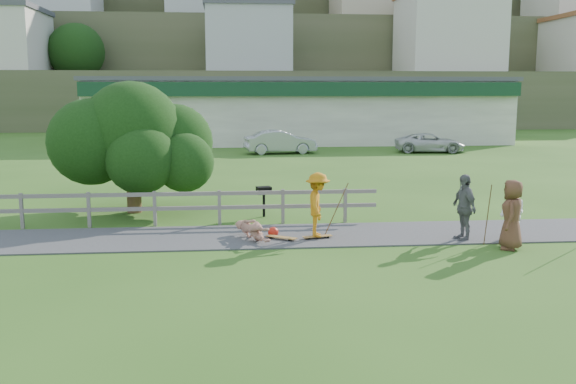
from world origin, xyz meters
name	(u,v)px	position (x,y,z in m)	size (l,w,h in m)	color
ground	(294,249)	(0.00, 0.00, 0.00)	(260.00, 260.00, 0.00)	#2D5618
path	(288,236)	(0.00, 1.50, 0.02)	(34.00, 3.00, 0.04)	#363639
fence	(134,204)	(-4.62, 3.30, 0.72)	(15.05, 0.10, 1.10)	slate
strip_mall	(298,110)	(4.00, 34.94, 2.58)	(32.50, 10.75, 5.10)	#BAB1A3
hillside	(236,26)	(0.00, 91.31, 14.41)	(220.00, 67.00, 47.50)	#46502F
skater_rider	(318,208)	(0.78, 1.01, 0.91)	(1.18, 0.68, 1.82)	#C77612
skater_fallen	(253,230)	(-1.05, 1.08, 0.31)	(1.68, 0.40, 0.61)	#A9705D
spectator_a	(512,213)	(6.20, 0.38, 0.79)	(0.77, 0.60, 1.58)	white
spectator_b	(464,207)	(4.86, 0.54, 0.94)	(1.11, 0.46, 1.89)	slate
spectator_c	(512,215)	(5.75, -0.56, 0.94)	(0.92, 0.60, 1.87)	brown
car_silver	(280,142)	(1.77, 25.39, 0.77)	(1.63, 4.67, 1.54)	#9C9DA3
car_white	(430,143)	(11.84, 25.28, 0.64)	(2.12, 4.60, 1.28)	silver
tree	(132,154)	(-4.96, 5.66, 2.01)	(5.53, 5.53, 4.03)	black
bbq	(264,202)	(-0.54, 4.45, 0.51)	(0.47, 0.36, 1.01)	black
longboard_rider	(317,238)	(0.78, 1.01, 0.05)	(0.86, 0.21, 0.10)	olive
longboard_fallen	(281,239)	(-0.25, 0.98, 0.05)	(0.92, 0.22, 0.10)	olive
helmet	(273,232)	(-0.45, 1.43, 0.15)	(0.31, 0.31, 0.31)	red
pole_rider	(336,207)	(1.38, 1.41, 0.85)	(0.03, 0.03, 1.70)	brown
pole_spec_left	(488,215)	(5.32, -0.01, 0.84)	(0.03, 0.03, 1.67)	brown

